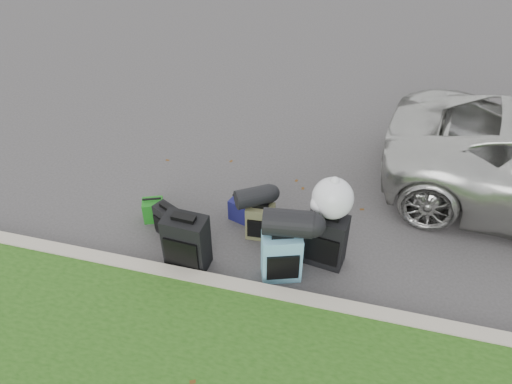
% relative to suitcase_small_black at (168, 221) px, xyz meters
% --- Properties ---
extents(ground, '(120.00, 120.00, 0.00)m').
position_rel_suitcase_small_black_xyz_m(ground, '(1.15, 0.27, -0.22)').
color(ground, '#383535').
rests_on(ground, ground).
extents(curb, '(120.00, 0.18, 0.15)m').
position_rel_suitcase_small_black_xyz_m(curb, '(1.15, -0.73, -0.15)').
color(curb, '#9E937F').
rests_on(curb, ground).
extents(suitcase_small_black, '(0.40, 0.33, 0.44)m').
position_rel_suitcase_small_black_xyz_m(suitcase_small_black, '(0.00, 0.00, 0.00)').
color(suitcase_small_black, black).
rests_on(suitcase_small_black, ground).
extents(suitcase_large_black_left, '(0.53, 0.33, 0.74)m').
position_rel_suitcase_small_black_xyz_m(suitcase_large_black_left, '(0.43, -0.44, 0.15)').
color(suitcase_large_black_left, black).
rests_on(suitcase_large_black_left, ground).
extents(suitcase_olive, '(0.38, 0.25, 0.49)m').
position_rel_suitcase_small_black_xyz_m(suitcase_olive, '(1.16, 0.27, 0.03)').
color(suitcase_olive, '#434229').
rests_on(suitcase_olive, ground).
extents(suitcase_teal, '(0.52, 0.41, 0.65)m').
position_rel_suitcase_small_black_xyz_m(suitcase_teal, '(1.57, -0.34, 0.11)').
color(suitcase_teal, teal).
rests_on(suitcase_teal, ground).
extents(suitcase_large_black_right, '(0.51, 0.35, 0.71)m').
position_rel_suitcase_small_black_xyz_m(suitcase_large_black_right, '(2.03, 0.03, 0.14)').
color(suitcase_large_black_right, black).
rests_on(suitcase_large_black_right, ground).
extents(tote_green, '(0.33, 0.30, 0.31)m').
position_rel_suitcase_small_black_xyz_m(tote_green, '(-0.31, 0.22, -0.07)').
color(tote_green, '#186B17').
rests_on(tote_green, ground).
extents(tote_navy, '(0.35, 0.31, 0.31)m').
position_rel_suitcase_small_black_xyz_m(tote_navy, '(0.83, 0.53, -0.06)').
color(tote_navy, '#15164C').
rests_on(tote_navy, ground).
extents(duffel_left, '(0.52, 0.45, 0.25)m').
position_rel_suitcase_small_black_xyz_m(duffel_left, '(1.07, 0.29, 0.39)').
color(duffel_left, black).
rests_on(duffel_left, suitcase_olive).
extents(duffel_right, '(0.60, 0.38, 0.31)m').
position_rel_suitcase_small_black_xyz_m(duffel_right, '(1.61, -0.28, 0.59)').
color(duffel_right, black).
rests_on(duffel_right, suitcase_teal).
extents(trash_bag, '(0.48, 0.48, 0.48)m').
position_rel_suitcase_small_black_xyz_m(trash_bag, '(2.05, 0.10, 0.73)').
color(trash_bag, silver).
rests_on(trash_bag, suitcase_large_black_right).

